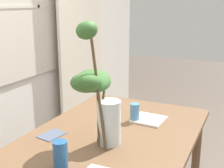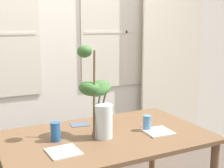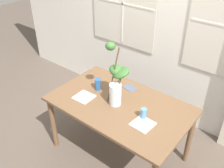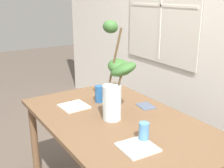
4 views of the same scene
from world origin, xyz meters
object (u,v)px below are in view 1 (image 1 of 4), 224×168
drinking_glass_blue_right (135,112)px  vase_with_branches (98,98)px  drinking_glass_blue_left (60,155)px  plate_square_right (149,119)px  dining_table (106,154)px

drinking_glass_blue_right → vase_with_branches: bearing=171.1°
drinking_glass_blue_left → plate_square_right: drinking_glass_blue_left is taller
drinking_glass_blue_right → plate_square_right: bearing=-59.9°
dining_table → drinking_glass_blue_left: drinking_glass_blue_left is taller
vase_with_branches → drinking_glass_blue_left: 0.37m
drinking_glass_blue_right → plate_square_right: (0.05, -0.08, -0.05)m
dining_table → drinking_glass_blue_left: 0.41m
drinking_glass_blue_left → dining_table: bearing=-8.8°
dining_table → plate_square_right: size_ratio=7.65×
vase_with_branches → plate_square_right: vase_with_branches is taller
dining_table → plate_square_right: plate_square_right is taller
dining_table → plate_square_right: bearing=-18.7°
dining_table → drinking_glass_blue_right: size_ratio=12.76×
vase_with_branches → drinking_glass_blue_right: (0.39, -0.06, -0.21)m
drinking_glass_blue_left → vase_with_branches: bearing=-7.6°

